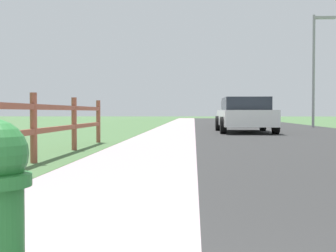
# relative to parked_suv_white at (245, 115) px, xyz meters

# --- Properties ---
(ground_plane) EXTENTS (120.00, 120.00, 0.00)m
(ground_plane) POSITION_rel_parked_suv_white_xyz_m (-1.99, 6.68, -0.71)
(ground_plane) COLOR #486C3E
(road_asphalt) EXTENTS (7.00, 66.00, 0.01)m
(road_asphalt) POSITION_rel_parked_suv_white_xyz_m (1.51, 8.68, -0.71)
(road_asphalt) COLOR #2D2D2D
(road_asphalt) RESTS_ON ground
(curb_concrete) EXTENTS (6.00, 66.00, 0.01)m
(curb_concrete) POSITION_rel_parked_suv_white_xyz_m (-4.99, 8.68, -0.71)
(curb_concrete) COLOR #B79BA4
(curb_concrete) RESTS_ON ground
(grass_verge) EXTENTS (5.00, 66.00, 0.00)m
(grass_verge) POSITION_rel_parked_suv_white_xyz_m (-6.49, 8.68, -0.71)
(grass_verge) COLOR #486C3E
(grass_verge) RESTS_ON ground
(rail_fence) EXTENTS (0.11, 12.69, 1.12)m
(rail_fence) POSITION_rel_parked_suv_white_xyz_m (-4.56, -12.97, -0.06)
(rail_fence) COLOR brown
(rail_fence) RESTS_ON ground
(parked_suv_white) EXTENTS (2.19, 4.90, 1.39)m
(parked_suv_white) POSITION_rel_parked_suv_white_xyz_m (0.00, 0.00, 0.00)
(parked_suv_white) COLOR white
(parked_suv_white) RESTS_ON ground
(parked_car_silver) EXTENTS (2.16, 4.77, 1.49)m
(parked_car_silver) POSITION_rel_parked_suv_white_xyz_m (0.49, 9.12, 0.06)
(parked_car_silver) COLOR #B7BABF
(parked_car_silver) RESTS_ON ground
(street_lamp) EXTENTS (1.17, 0.20, 5.92)m
(street_lamp) POSITION_rel_parked_suv_white_xyz_m (4.37, 6.25, 2.83)
(street_lamp) COLOR gray
(street_lamp) RESTS_ON ground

